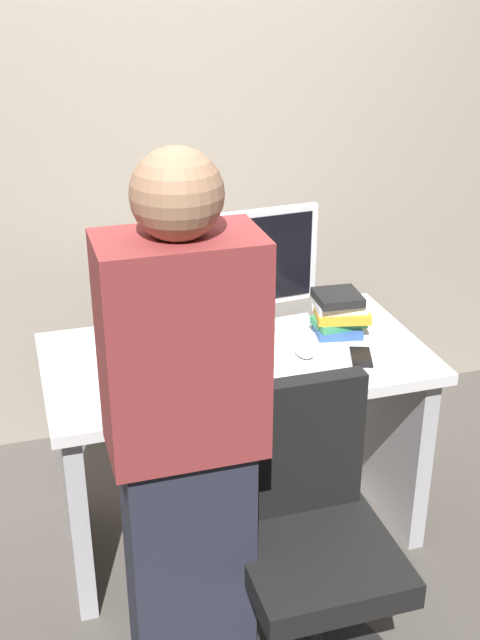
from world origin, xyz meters
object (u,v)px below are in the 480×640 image
desk (236,412)px  cup_near_keyboard (132,369)px  monitor (247,265)px  book_stack (339,313)px  person_at_desk (186,449)px  mouse (304,351)px  cell_phone (361,357)px  keyboard (219,367)px  office_chair (311,554)px

desk → cup_near_keyboard: 0.49m
monitor → book_stack: 0.38m
person_at_desk → mouse: bearing=45.6°
cup_near_keyboard → book_stack: size_ratio=0.43×
person_at_desk → desk: bearing=63.1°
mouse → cup_near_keyboard: (-0.60, -0.01, 0.03)m
person_at_desk → cup_near_keyboard: bearing=95.2°
cup_near_keyboard → cell_phone: (0.78, -0.06, -0.04)m
cell_phone → person_at_desk: bearing=-126.9°
desk → keyboard: bearing=-131.7°
mouse → cell_phone: 0.20m
mouse → cell_phone: (0.18, -0.07, -0.01)m
desk → cup_near_keyboard: (-0.38, -0.10, 0.29)m
mouse → book_stack: (0.19, 0.14, 0.06)m
person_at_desk → keyboard: bearing=66.4°
desk → cell_phone: cell_phone is taller
person_at_desk → book_stack: (0.74, 0.70, -0.01)m
person_at_desk → monitor: size_ratio=3.03×
keyboard → book_stack: 0.53m
person_at_desk → cell_phone: (0.73, 0.49, -0.08)m
office_chair → keyboard: bearing=101.0°
keyboard → cell_phone: (0.49, -0.06, -0.01)m
mouse → book_stack: 0.24m
cell_phone → office_chair: bearing=-106.3°
mouse → office_chair: bearing=-108.1°
mouse → book_stack: bearing=36.2°
keyboard → mouse: 0.31m
office_chair → cell_phone: bearing=54.3°
office_chair → mouse: (0.20, 0.60, 0.34)m
keyboard → cup_near_keyboard: 0.29m
mouse → cup_near_keyboard: 0.60m
desk → keyboard: 0.29m
book_stack → cell_phone: 0.22m
office_chair → book_stack: bearing=62.5°
desk → cell_phone: (0.40, -0.16, 0.25)m
mouse → desk: bearing=158.7°
mouse → book_stack: size_ratio=0.45×
desk → person_at_desk: person_at_desk is taller
desk → cup_near_keyboard: bearing=-165.6°
monitor → cup_near_keyboard: 0.58m
book_stack → cell_phone: size_ratio=1.53×
person_at_desk → keyboard: person_at_desk is taller
desk → person_at_desk: 0.80m
office_chair → cell_phone: size_ratio=6.53×
desk → monitor: 0.53m
person_at_desk → mouse: size_ratio=16.39×
cup_near_keyboard → cell_phone: cup_near_keyboard is taller
office_chair → cell_phone: 0.73m
person_at_desk → keyboard: size_ratio=3.81×
monitor → keyboard: monitor is taller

